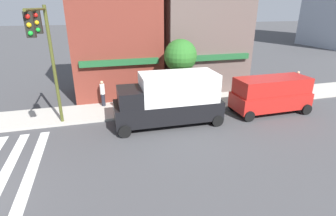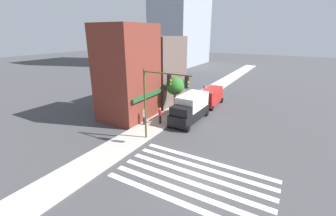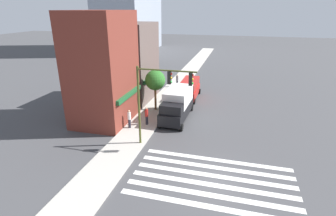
# 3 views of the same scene
# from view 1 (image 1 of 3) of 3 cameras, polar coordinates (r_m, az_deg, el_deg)

# --- Properties ---
(sidewalk_left) EXTENTS (120.00, 3.00, 0.15)m
(sidewalk_left) POSITION_cam_1_polar(r_m,az_deg,el_deg) (18.69, -31.99, -2.45)
(sidewalk_left) COLOR #B2ADA3
(sidewalk_left) RESTS_ON ground_plane
(storefront_row) EXTENTS (13.42, 5.30, 10.56)m
(storefront_row) POSITION_cam_1_polar(r_m,az_deg,el_deg) (21.20, -2.15, 16.88)
(storefront_row) COLOR maroon
(storefront_row) RESTS_ON ground_plane
(traffic_signal) EXTENTS (0.32, 4.65, 6.64)m
(traffic_signal) POSITION_cam_1_polar(r_m,az_deg,el_deg) (14.15, -25.20, 12.08)
(traffic_signal) COLOR #474C1E
(traffic_signal) RESTS_ON ground_plane
(box_truck_black) EXTENTS (6.24, 2.42, 3.04)m
(box_truck_black) POSITION_cam_1_polar(r_m,az_deg,el_deg) (15.15, 0.32, 2.10)
(box_truck_black) COLOR black
(box_truck_black) RESTS_ON ground_plane
(van_red) EXTENTS (5.03, 2.22, 2.34)m
(van_red) POSITION_cam_1_polar(r_m,az_deg,el_deg) (18.24, 21.50, 2.94)
(van_red) COLOR #B21E19
(van_red) RESTS_ON ground_plane
(pedestrian_white_shirt) EXTENTS (0.32, 0.32, 1.77)m
(pedestrian_white_shirt) POSITION_cam_1_polar(r_m,az_deg,el_deg) (18.34, -14.04, 3.20)
(pedestrian_white_shirt) COLOR #23232D
(pedestrian_white_shirt) RESTS_ON sidewalk_left
(pedestrian_red_jacket) EXTENTS (0.32, 0.32, 1.77)m
(pedestrian_red_jacket) POSITION_cam_1_polar(r_m,az_deg,el_deg) (17.14, -10.07, 2.26)
(pedestrian_red_jacket) COLOR #23232D
(pedestrian_red_jacket) RESTS_ON sidewalk_left
(pedestrian_grey_coat) EXTENTS (0.32, 0.32, 1.77)m
(pedestrian_grey_coat) POSITION_cam_1_polar(r_m,az_deg,el_deg) (22.78, 26.20, 5.13)
(pedestrian_grey_coat) COLOR #23232D
(pedestrian_grey_coat) RESTS_ON sidewalk_left
(street_tree) EXTENTS (2.19, 2.19, 4.44)m
(street_tree) POSITION_cam_1_polar(r_m,az_deg,el_deg) (17.71, 2.73, 11.19)
(street_tree) COLOR brown
(street_tree) RESTS_ON sidewalk_left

